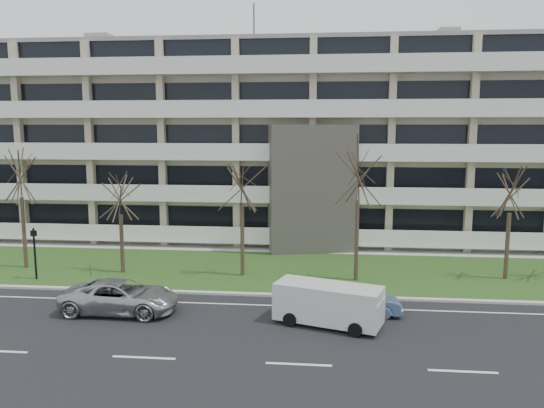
# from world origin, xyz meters

# --- Properties ---
(ground) EXTENTS (160.00, 160.00, 0.00)m
(ground) POSITION_xyz_m (0.00, 0.00, 0.00)
(ground) COLOR black
(ground) RESTS_ON ground
(grass_verge) EXTENTS (90.00, 10.00, 0.06)m
(grass_verge) POSITION_xyz_m (0.00, 13.00, 0.03)
(grass_verge) COLOR #214717
(grass_verge) RESTS_ON ground
(curb) EXTENTS (90.00, 0.35, 0.12)m
(curb) POSITION_xyz_m (0.00, 8.00, 0.06)
(curb) COLOR #B2B2AD
(curb) RESTS_ON ground
(sidewalk) EXTENTS (90.00, 2.00, 0.08)m
(sidewalk) POSITION_xyz_m (0.00, 18.50, 0.04)
(sidewalk) COLOR #B2B2AD
(sidewalk) RESTS_ON ground
(lane_edge_line) EXTENTS (90.00, 0.12, 0.01)m
(lane_edge_line) POSITION_xyz_m (0.00, 6.50, 0.01)
(lane_edge_line) COLOR white
(lane_edge_line) RESTS_ON ground
(apartment_building) EXTENTS (60.50, 15.10, 18.75)m
(apartment_building) POSITION_xyz_m (-0.01, 25.32, 7.61)
(apartment_building) COLOR #C5B499
(apartment_building) RESTS_ON ground
(silver_pickup) EXTENTS (5.60, 2.64, 1.55)m
(silver_pickup) POSITION_xyz_m (-8.80, 4.86, 0.77)
(silver_pickup) COLOR #AAADB2
(silver_pickup) RESTS_ON ground
(blue_sedan) EXTENTS (4.07, 1.64, 1.32)m
(blue_sedan) POSITION_xyz_m (2.56, 5.62, 0.66)
(blue_sedan) COLOR #7298C6
(blue_sedan) RESTS_ON ground
(white_van) EXTENTS (5.07, 3.16, 1.85)m
(white_van) POSITION_xyz_m (1.18, 4.18, 1.11)
(white_van) COLOR silver
(white_van) RESTS_ON ground
(pedestrian_signal) EXTENTS (0.35, 0.31, 3.08)m
(pedestrian_signal) POSITION_xyz_m (-15.77, 9.60, 1.96)
(pedestrian_signal) COLOR black
(pedestrian_signal) RESTS_ON ground
(tree_1) EXTENTS (4.04, 4.04, 8.09)m
(tree_1) POSITION_xyz_m (-17.80, 12.01, 6.29)
(tree_1) COLOR #382B21
(tree_1) RESTS_ON ground
(tree_2) EXTENTS (3.23, 3.23, 6.45)m
(tree_2) POSITION_xyz_m (-11.30, 11.53, 5.01)
(tree_2) COLOR #382B21
(tree_2) RESTS_ON ground
(tree_3) EXTENTS (3.75, 3.75, 7.51)m
(tree_3) POSITION_xyz_m (-3.92, 11.59, 5.84)
(tree_3) COLOR #382B21
(tree_3) RESTS_ON ground
(tree_4) EXTENTS (4.24, 4.24, 8.47)m
(tree_4) POSITION_xyz_m (2.76, 11.22, 6.59)
(tree_4) COLOR #382B21
(tree_4) RESTS_ON ground
(tree_5) EXTENTS (3.52, 3.52, 7.04)m
(tree_5) POSITION_xyz_m (11.48, 12.37, 5.47)
(tree_5) COLOR #382B21
(tree_5) RESTS_ON ground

